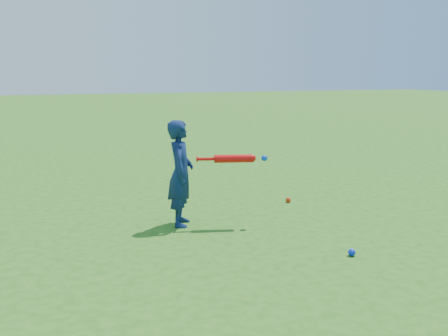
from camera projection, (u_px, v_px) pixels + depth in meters
name	position (u px, v px, depth m)	size (l,w,h in m)	color
ground	(138.00, 247.00, 5.08)	(80.00, 80.00, 0.00)	#256016
child	(181.00, 173.00, 5.71)	(0.45, 0.29, 1.22)	#10204B
ground_ball_red	(288.00, 200.00, 6.82)	(0.07, 0.07, 0.07)	red
ground_ball_blue	(352.00, 252.00, 4.81)	(0.07, 0.07, 0.07)	#0B29C8
bat_swing	(236.00, 159.00, 5.69)	(0.79, 0.29, 0.09)	red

